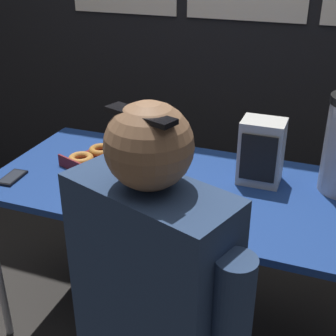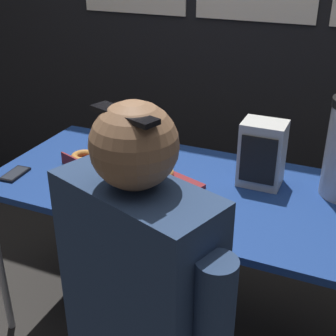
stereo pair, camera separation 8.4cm
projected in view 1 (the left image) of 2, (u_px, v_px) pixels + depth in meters
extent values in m
plane|color=#2D2B28|center=(182.00, 326.00, 2.18)|extent=(12.00, 12.00, 0.00)
cube|color=navy|center=(185.00, 188.00, 1.85)|extent=(1.54, 0.72, 0.03)
cylinder|color=#ADADB2|center=(75.00, 199.00, 2.51)|extent=(0.03, 0.03, 0.72)
cube|color=maroon|center=(129.00, 174.00, 1.90)|extent=(0.64, 0.44, 0.02)
cube|color=maroon|center=(107.00, 179.00, 1.81)|extent=(0.56, 0.21, 0.04)
torus|color=#C28038|center=(81.00, 158.00, 1.98)|extent=(0.11, 0.11, 0.03)
torus|color=#C4823B|center=(100.00, 165.00, 1.93)|extent=(0.15, 0.15, 0.03)
torus|color=#D4924A|center=(118.00, 174.00, 1.85)|extent=(0.15, 0.15, 0.03)
torus|color=#B9762F|center=(140.00, 182.00, 1.79)|extent=(0.13, 0.13, 0.03)
torus|color=#BC7A32|center=(162.00, 192.00, 1.73)|extent=(0.12, 0.12, 0.03)
torus|color=#B8752E|center=(101.00, 150.00, 2.06)|extent=(0.12, 0.12, 0.03)
torus|color=#CB8841|center=(120.00, 157.00, 2.00)|extent=(0.12, 0.12, 0.03)
torus|color=#C07E36|center=(139.00, 164.00, 1.94)|extent=(0.15, 0.15, 0.03)
torus|color=#D3914A|center=(160.00, 172.00, 1.87)|extent=(0.15, 0.15, 0.03)
cube|color=black|center=(12.00, 178.00, 1.88)|extent=(0.07, 0.14, 0.01)
cube|color=#2D333D|center=(12.00, 176.00, 1.88)|extent=(0.06, 0.12, 0.00)
cube|color=silver|center=(261.00, 152.00, 1.81)|extent=(0.16, 0.13, 0.26)
cube|color=black|center=(258.00, 159.00, 1.75)|extent=(0.13, 0.01, 0.19)
cube|color=navy|center=(152.00, 285.00, 1.24)|extent=(0.48, 0.33, 0.60)
sphere|color=#8E6647|center=(149.00, 146.00, 1.06)|extent=(0.21, 0.21, 0.21)
cube|color=black|center=(140.00, 115.00, 1.01)|extent=(0.18, 0.10, 0.01)
cylinder|color=navy|center=(90.00, 257.00, 1.40)|extent=(0.10, 0.10, 0.48)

